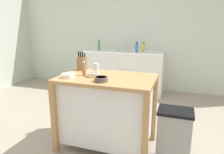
{
  "coord_description": "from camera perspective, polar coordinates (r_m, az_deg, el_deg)",
  "views": [
    {
      "loc": [
        1.0,
        -2.22,
        1.5
      ],
      "look_at": [
        0.18,
        0.2,
        0.84
      ],
      "focal_mm": 33.58,
      "sensor_mm": 36.0,
      "label": 1
    }
  ],
  "objects": [
    {
      "name": "bowl_stoneware_deep",
      "position": [
        2.46,
        -5.13,
        0.73
      ],
      "size": [
        0.15,
        0.15,
        0.05
      ],
      "color": "beige",
      "rests_on": "kitchen_island"
    },
    {
      "name": "bowl_ceramic_small",
      "position": [
        2.46,
        -11.86,
        0.42
      ],
      "size": [
        0.15,
        0.15,
        0.04
      ],
      "color": "silver",
      "rests_on": "kitchen_island"
    },
    {
      "name": "knife_block",
      "position": [
        2.81,
        -8.18,
        3.75
      ],
      "size": [
        0.11,
        0.09,
        0.24
      ],
      "color": "olive",
      "rests_on": "kitchen_island"
    },
    {
      "name": "bottle_spray_cleaner",
      "position": [
        4.78,
        -3.53,
        8.56
      ],
      "size": [
        0.05,
        0.05,
        0.23
      ],
      "color": "green",
      "rests_on": "sink_counter"
    },
    {
      "name": "ground_plane",
      "position": [
        2.86,
        -4.99,
        -17.25
      ],
      "size": [
        6.95,
        6.95,
        0.0
      ],
      "primitive_type": "plane",
      "color": "gray",
      "rests_on": "ground"
    },
    {
      "name": "sink_counter",
      "position": [
        4.72,
        3.2,
        1.63
      ],
      "size": [
        1.74,
        0.6,
        0.9
      ],
      "color": "silver",
      "rests_on": "ground"
    },
    {
      "name": "drinking_cup",
      "position": [
        2.7,
        -4.35,
        2.59
      ],
      "size": [
        0.07,
        0.07,
        0.11
      ],
      "color": "silver",
      "rests_on": "kitchen_island"
    },
    {
      "name": "bottle_dish_soap",
      "position": [
        4.58,
        8.58,
        7.97
      ],
      "size": [
        0.06,
        0.06,
        0.2
      ],
      "color": "yellow",
      "rests_on": "sink_counter"
    },
    {
      "name": "trash_bin",
      "position": [
        2.42,
        16.44,
        -15.43
      ],
      "size": [
        0.36,
        0.28,
        0.63
      ],
      "color": "gray",
      "rests_on": "ground"
    },
    {
      "name": "sink_faucet",
      "position": [
        4.76,
        3.76,
        8.53
      ],
      "size": [
        0.02,
        0.02,
        0.22
      ],
      "color": "#B7BCC1",
      "rests_on": "sink_counter"
    },
    {
      "name": "wall_back",
      "position": [
        4.89,
        7.02,
        12.06
      ],
      "size": [
        5.95,
        0.1,
        2.6
      ],
      "primitive_type": "cube",
      "color": "silver",
      "rests_on": "ground"
    },
    {
      "name": "bowl_ceramic_wide",
      "position": [
        2.24,
        -2.97,
        -0.56
      ],
      "size": [
        0.14,
        0.14,
        0.05
      ],
      "color": "#564C47",
      "rests_on": "kitchen_island"
    },
    {
      "name": "pepper_grinder",
      "position": [
        2.51,
        -7.67,
        2.25
      ],
      "size": [
        0.04,
        0.04,
        0.18
      ],
      "color": "#9E7042",
      "rests_on": "kitchen_island"
    },
    {
      "name": "bottle_hand_soap",
      "position": [
        4.48,
        6.75,
        7.99
      ],
      "size": [
        0.06,
        0.06,
        0.22
      ],
      "color": "blue",
      "rests_on": "sink_counter"
    },
    {
      "name": "kitchen_island",
      "position": [
        2.56,
        -1.45,
        -8.52
      ],
      "size": [
        1.12,
        0.7,
        0.89
      ],
      "color": "#AD7F4C",
      "rests_on": "ground"
    }
  ]
}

